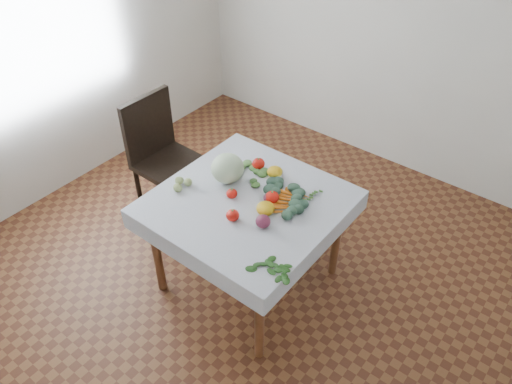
% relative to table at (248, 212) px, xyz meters
% --- Properties ---
extents(ground, '(4.00, 4.00, 0.00)m').
position_rel_table_xyz_m(ground, '(0.00, 0.00, -0.65)').
color(ground, brown).
extents(back_wall, '(4.00, 0.04, 2.70)m').
position_rel_table_xyz_m(back_wall, '(0.00, 2.00, 0.70)').
color(back_wall, silver).
rests_on(back_wall, ground).
extents(left_wall, '(0.04, 4.00, 2.70)m').
position_rel_table_xyz_m(left_wall, '(-2.00, 0.00, 0.70)').
color(left_wall, silver).
rests_on(left_wall, ground).
extents(table, '(1.00, 1.00, 0.75)m').
position_rel_table_xyz_m(table, '(0.00, 0.00, 0.00)').
color(table, brown).
rests_on(table, ground).
extents(tablecloth, '(1.12, 1.12, 0.01)m').
position_rel_table_xyz_m(tablecloth, '(0.00, 0.00, 0.10)').
color(tablecloth, white).
rests_on(tablecloth, table).
extents(chair, '(0.47, 0.47, 1.02)m').
position_rel_table_xyz_m(chair, '(-1.04, 0.20, -0.07)').
color(chair, black).
rests_on(chair, ground).
extents(cabbage, '(0.29, 0.29, 0.20)m').
position_rel_table_xyz_m(cabbage, '(-0.24, 0.08, 0.20)').
color(cabbage, beige).
rests_on(cabbage, tablecloth).
extents(tomato_a, '(0.09, 0.09, 0.08)m').
position_rel_table_xyz_m(tomato_a, '(-0.16, 0.31, 0.14)').
color(tomato_a, red).
rests_on(tomato_a, tablecloth).
extents(tomato_b, '(0.10, 0.10, 0.08)m').
position_rel_table_xyz_m(tomato_b, '(0.13, 0.08, 0.14)').
color(tomato_b, red).
rests_on(tomato_b, tablecloth).
extents(tomato_c, '(0.09, 0.09, 0.06)m').
position_rel_table_xyz_m(tomato_c, '(-0.10, -0.04, 0.13)').
color(tomato_c, red).
rests_on(tomato_c, tablecloth).
extents(tomato_d, '(0.11, 0.11, 0.07)m').
position_rel_table_xyz_m(tomato_d, '(0.04, -0.20, 0.14)').
color(tomato_d, red).
rests_on(tomato_d, tablecloth).
extents(heirloom_back, '(0.12, 0.12, 0.07)m').
position_rel_table_xyz_m(heirloom_back, '(-0.02, 0.31, 0.14)').
color(heirloom_back, yellow).
rests_on(heirloom_back, tablecloth).
extents(heirloom_front, '(0.15, 0.15, 0.08)m').
position_rel_table_xyz_m(heirloom_front, '(0.16, -0.03, 0.14)').
color(heirloom_front, yellow).
rests_on(heirloom_front, tablecloth).
extents(onion_a, '(0.09, 0.09, 0.06)m').
position_rel_table_xyz_m(onion_a, '(0.11, 0.07, 0.13)').
color(onion_a, '#5E1A3D').
rests_on(onion_a, tablecloth).
extents(onion_b, '(0.10, 0.10, 0.08)m').
position_rel_table_xyz_m(onion_b, '(0.22, -0.13, 0.14)').
color(onion_b, '#5E1A3D').
rests_on(onion_b, tablecloth).
extents(tomatillo_cluster, '(0.14, 0.11, 0.04)m').
position_rel_table_xyz_m(tomatillo_cluster, '(-0.42, -0.16, 0.12)').
color(tomatillo_cluster, '#9DB166').
rests_on(tomatillo_cluster, tablecloth).
extents(carrot_bunch, '(0.20, 0.32, 0.03)m').
position_rel_table_xyz_m(carrot_bunch, '(0.22, 0.13, 0.12)').
color(carrot_bunch, orange).
rests_on(carrot_bunch, tablecloth).
extents(kale_bunch, '(0.36, 0.28, 0.05)m').
position_rel_table_xyz_m(kale_bunch, '(0.18, 0.13, 0.13)').
color(kale_bunch, '#355646').
rests_on(kale_bunch, tablecloth).
extents(basil_bunch, '(0.26, 0.18, 0.01)m').
position_rel_table_xyz_m(basil_bunch, '(0.48, -0.38, 0.11)').
color(basil_bunch, '#224C17').
rests_on(basil_bunch, tablecloth).
extents(dill_bunch, '(0.24, 0.18, 0.03)m').
position_rel_table_xyz_m(dill_bunch, '(-0.16, 0.20, 0.12)').
color(dill_bunch, '#4A843C').
rests_on(dill_bunch, tablecloth).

